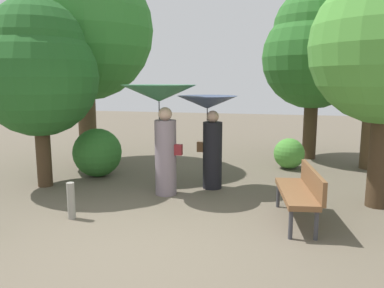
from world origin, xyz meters
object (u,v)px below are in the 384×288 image
at_px(person_left, 161,112).
at_px(tree_mid_left, 38,67).
at_px(path_marker_post, 71,201).
at_px(tree_mid_right, 314,49).
at_px(tree_far_back, 380,20).
at_px(tree_near_left, 83,18).
at_px(park_bench, 301,190).
at_px(person_right, 209,122).

height_order(person_left, tree_mid_left, tree_mid_left).
distance_m(person_left, path_marker_post, 2.28).
xyz_separation_m(tree_mid_right, path_marker_post, (-3.92, -5.76, -2.69)).
xyz_separation_m(person_left, path_marker_post, (-0.97, -1.61, -1.28)).
bearing_deg(person_left, tree_far_back, -45.93).
bearing_deg(person_left, tree_mid_left, 98.55).
bearing_deg(tree_mid_right, path_marker_post, -124.20).
relative_size(person_left, tree_near_left, 0.37).
height_order(person_left, tree_far_back, tree_far_back).
bearing_deg(tree_mid_left, tree_far_back, 25.38).
relative_size(person_left, tree_far_back, 0.39).
height_order(tree_mid_left, tree_far_back, tree_far_back).
bearing_deg(park_bench, path_marker_post, -86.75).
bearing_deg(person_right, person_left, 135.22).
bearing_deg(tree_far_back, person_left, -143.48).
height_order(tree_mid_right, tree_far_back, tree_far_back).
height_order(person_left, tree_mid_right, tree_mid_right).
height_order(person_left, tree_near_left, tree_near_left).
bearing_deg(tree_near_left, person_right, -23.19).
bearing_deg(path_marker_post, person_right, 51.63).
bearing_deg(park_bench, tree_near_left, -128.16).
bearing_deg(tree_near_left, person_left, -38.13).
bearing_deg(tree_near_left, tree_mid_right, 19.99).
bearing_deg(person_right, tree_near_left, 74.36).
relative_size(park_bench, path_marker_post, 2.66).
distance_m(tree_near_left, tree_far_back, 7.07).
xyz_separation_m(person_right, path_marker_post, (-1.76, -2.23, -1.05)).
height_order(person_left, path_marker_post, person_left).
distance_m(park_bench, path_marker_post, 3.57).
relative_size(tree_mid_right, tree_far_back, 0.87).
relative_size(person_right, tree_mid_right, 0.40).
height_order(person_right, tree_mid_right, tree_mid_right).
bearing_deg(tree_far_back, person_right, -143.75).
bearing_deg(tree_mid_left, person_right, 11.27).
relative_size(park_bench, tree_mid_left, 0.42).
bearing_deg(person_right, park_bench, -123.98).
relative_size(tree_near_left, tree_far_back, 1.08).
bearing_deg(tree_near_left, tree_far_back, 8.85).
distance_m(tree_mid_right, tree_far_back, 1.75).
bearing_deg(person_left, tree_near_left, 59.42).
bearing_deg(park_bench, tree_far_back, 148.50).
distance_m(person_left, tree_mid_right, 5.28).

